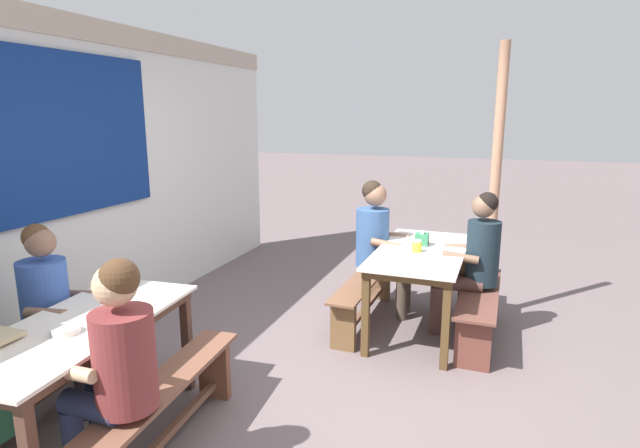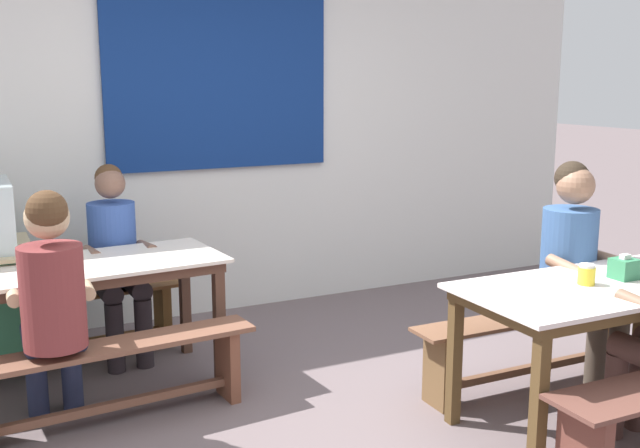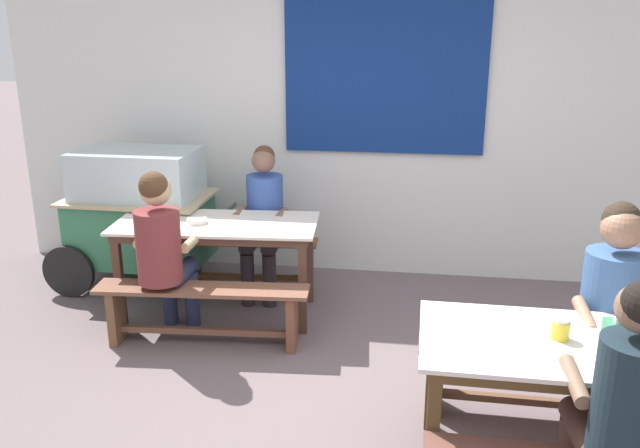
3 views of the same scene
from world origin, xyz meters
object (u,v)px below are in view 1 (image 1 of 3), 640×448
wooden_support_post (495,186)px  person_center_facing (54,306)px  bench_far_front (162,408)px  bench_near_back (364,294)px  person_right_near_table (378,239)px  bench_far_back (17,385)px  dining_table_near (421,258)px  tissue_box (422,239)px  person_left_back_turned (115,360)px  condiment_jar (417,246)px  bench_near_front (478,307)px  soup_bowl (66,330)px  dining_table_far (80,336)px  person_near_front (473,257)px

wooden_support_post → person_center_facing: bearing=134.2°
bench_far_front → bench_near_back: bearing=-14.6°
bench_far_front → person_right_near_table: person_right_near_table is taller
person_right_near_table → wooden_support_post: wooden_support_post is taller
bench_far_back → person_center_facing: size_ratio=1.17×
dining_table_near → tissue_box: size_ratio=11.59×
person_left_back_turned → condiment_jar: 2.70m
person_center_facing → person_left_back_turned: size_ratio=0.99×
bench_near_front → soup_bowl: size_ratio=9.42×
bench_far_front → condiment_jar: condiment_jar is taller
person_left_back_turned → soup_bowl: person_left_back_turned is taller
condiment_jar → person_center_facing: bearing=133.4°
wooden_support_post → bench_far_front: bearing=149.1°
person_left_back_turned → dining_table_far: bearing=63.0°
person_center_facing → tissue_box: (2.21, -2.07, 0.11)m
bench_near_front → soup_bowl: (-2.43, 2.10, 0.49)m
bench_near_back → person_center_facing: bearing=142.4°
person_near_front → wooden_support_post: size_ratio=0.50×
person_right_near_table → wooden_support_post: 1.19m
bench_far_front → dining_table_near: bearing=-26.1°
bench_far_front → wooden_support_post: 3.42m
dining_table_far → person_right_near_table: (2.57, -1.17, 0.07)m
person_right_near_table → dining_table_near: bearing=-121.0°
person_left_back_turned → person_near_front: size_ratio=0.98×
person_left_back_turned → soup_bowl: (0.11, 0.43, 0.05)m
tissue_box → person_center_facing: bearing=136.9°
bench_far_front → condiment_jar: size_ratio=14.31×
tissue_box → soup_bowl: size_ratio=0.86×
soup_bowl → wooden_support_post: wooden_support_post is taller
person_center_facing → dining_table_far: bearing=-119.0°
dining_table_near → bench_far_front: size_ratio=1.00×
bench_near_front → person_center_facing: 3.34m
bench_far_back → wooden_support_post: bearing=-43.3°
dining_table_near → wooden_support_post: bearing=-46.2°
person_left_back_turned → condiment_jar: size_ratio=11.92×
bench_near_front → person_center_facing: bearing=127.9°
dining_table_near → person_right_near_table: person_right_near_table is taller
bench_far_back → soup_bowl: soup_bowl is taller
dining_table_near → tissue_box: bearing=7.1°
dining_table_far → tissue_box: bearing=-33.0°
tissue_box → condiment_jar: (-0.26, 0.01, -0.00)m
dining_table_near → wooden_support_post: 1.00m
bench_far_back → bench_near_front: bearing=-48.8°
bench_near_back → tissue_box: bearing=-71.6°
tissue_box → wooden_support_post: bearing=-57.6°
bench_near_back → person_center_facing: 2.62m
person_left_back_turned → person_near_front: (2.61, -1.59, -0.01)m
bench_far_front → bench_near_back: size_ratio=1.01×
bench_far_back → person_left_back_turned: (-0.20, -0.99, 0.45)m
dining_table_far → bench_far_back: bearing=94.3°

